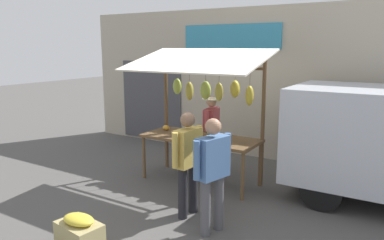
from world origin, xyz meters
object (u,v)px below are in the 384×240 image
at_px(vendor_with_sunhat, 211,128).
at_px(produce_crate_near, 79,233).
at_px(market_stall, 202,101).
at_px(shopper_with_ponytail, 213,168).
at_px(shopper_in_grey_tee, 188,157).

xyz_separation_m(vendor_with_sunhat, produce_crate_near, (-0.06, 3.60, -0.69)).
height_order(market_stall, shopper_with_ponytail, market_stall).
distance_m(shopper_with_ponytail, produce_crate_near, 1.90).
bearing_deg(shopper_with_ponytail, vendor_with_sunhat, 43.72).
relative_size(shopper_in_grey_tee, produce_crate_near, 2.47).
height_order(shopper_with_ponytail, produce_crate_near, shopper_with_ponytail).
relative_size(market_stall, shopper_with_ponytail, 1.55).
height_order(vendor_with_sunhat, shopper_with_ponytail, shopper_with_ponytail).
distance_m(vendor_with_sunhat, produce_crate_near, 3.66).
bearing_deg(shopper_with_ponytail, market_stall, 48.68).
bearing_deg(shopper_in_grey_tee, vendor_with_sunhat, 23.70).
distance_m(shopper_with_ponytail, shopper_in_grey_tee, 0.63).
relative_size(shopper_with_ponytail, shopper_in_grey_tee, 1.01).
distance_m(vendor_with_sunhat, shopper_with_ponytail, 2.69).
height_order(market_stall, produce_crate_near, market_stall).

